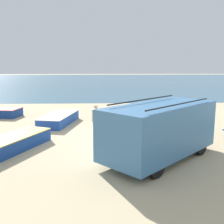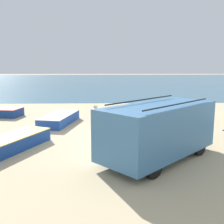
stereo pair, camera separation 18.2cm
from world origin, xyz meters
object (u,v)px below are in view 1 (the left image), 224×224
fishing_rowboat_3 (60,118)px  fisherman_3 (96,118)px  parked_van (161,129)px  fishing_rowboat_1 (169,111)px  fishing_rowboat_4 (134,121)px  fishing_rowboat_0 (4,146)px

fishing_rowboat_3 → fisherman_3: bearing=-133.6°
parked_van → fisherman_3: 4.13m
fishing_rowboat_1 → fishing_rowboat_3: 8.35m
parked_van → fishing_rowboat_3: 8.34m
parked_van → fishing_rowboat_1: parked_van is taller
parked_van → fishing_rowboat_4: size_ratio=1.24×
fishing_rowboat_3 → fisherman_3: fisherman_3 is taller
fishing_rowboat_0 → fishing_rowboat_3: (1.44, 5.76, 0.00)m
fishing_rowboat_0 → fishing_rowboat_4: bearing=153.0°
fishing_rowboat_3 → fishing_rowboat_4: (4.63, -0.76, -0.03)m
parked_van → fisherman_3: size_ratio=3.06×
parked_van → fishing_rowboat_1: bearing=30.1°
fishing_rowboat_0 → fishing_rowboat_4: 7.86m
fishing_rowboat_4 → parked_van: bearing=-80.5°
fishing_rowboat_3 → fishing_rowboat_0: bearing=177.4°
parked_van → fishing_rowboat_3: (-4.97, 6.64, -0.90)m
fishing_rowboat_1 → fishing_rowboat_4: (-3.17, -3.75, 0.03)m
parked_van → fishing_rowboat_0: bearing=128.6°
parked_van → fisherman_3: (-2.58, 3.22, -0.19)m
fishing_rowboat_0 → fisherman_3: bearing=145.0°
fishing_rowboat_1 → fisherman_3: fisherman_3 is taller
parked_van → fishing_rowboat_0: size_ratio=0.97×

